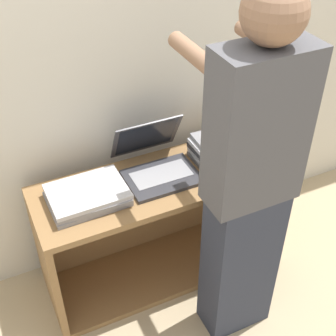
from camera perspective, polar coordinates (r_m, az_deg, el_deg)
The scene contains 7 objects.
ground_plane at distance 2.80m, azimuth 1.52°, elevation -15.39°, with size 12.00×12.00×0.00m, color tan.
wall_back at distance 2.44m, azimuth -4.26°, elevation 12.54°, with size 8.00×0.05×2.40m.
cart at distance 2.71m, azimuth -1.25°, elevation -6.26°, with size 1.36×0.48×0.70m.
laptop_open at distance 2.45m, azimuth -1.38°, elevation 0.56°, with size 0.37×0.41×0.26m.
laptop_stack_left at distance 2.32m, azimuth -9.79°, elevation -3.32°, with size 0.38×0.28×0.07m.
laptop_stack_right at distance 2.55m, azimuth 7.57°, elevation 2.32°, with size 0.40×0.30×0.14m.
person at distance 2.07m, azimuth 9.83°, elevation -2.30°, with size 0.40×0.54×1.81m.
Camera 1 is at (-0.78, -1.49, 2.23)m, focal length 50.00 mm.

